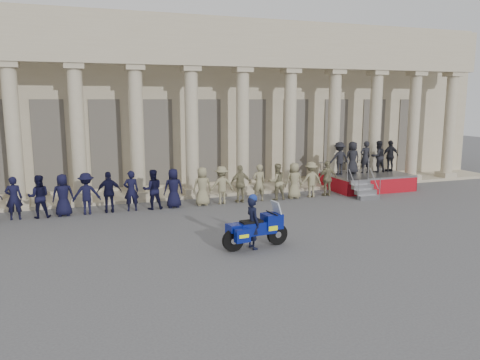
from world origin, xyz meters
name	(u,v)px	position (x,y,z in m)	size (l,w,h in m)	color
ground	(212,247)	(0.00, 0.00, 0.00)	(90.00, 90.00, 0.00)	#4B4B4E
building	(144,103)	(0.00, 14.74, 4.52)	(40.00, 12.50, 9.00)	tan
officer_rank	(140,190)	(-1.52, 6.03, 0.87)	(19.53, 0.66, 1.75)	black
reviewing_stand	(364,163)	(10.43, 7.00, 1.38)	(4.25, 4.01, 2.55)	gray
motorcycle	(256,228)	(1.32, -0.51, 0.64)	(2.31, 0.99, 1.48)	black
rider	(253,222)	(1.20, -0.53, 0.89)	(0.47, 0.66, 1.78)	black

